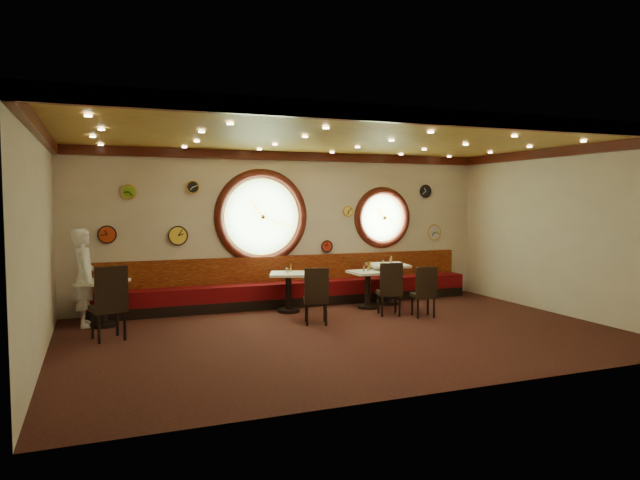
{
  "coord_description": "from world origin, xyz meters",
  "views": [
    {
      "loc": [
        -3.77,
        -8.42,
        2.19
      ],
      "look_at": [
        -0.16,
        0.8,
        1.5
      ],
      "focal_mm": 32.0,
      "sensor_mm": 36.0,
      "label": 1
    }
  ],
  "objects_px": {
    "chair_c": "(390,285)",
    "condiment_a_bottle": "(113,275)",
    "condiment_b_pepper": "(288,271)",
    "table_c": "(368,285)",
    "condiment_d_pepper": "(390,261)",
    "condiment_a_pepper": "(105,278)",
    "condiment_d_bottle": "(391,260)",
    "table_a": "(103,298)",
    "condiment_b_bottle": "(291,268)",
    "table_b": "(289,287)",
    "condiment_c_salt": "(364,269)",
    "condiment_c_bottle": "(369,266)",
    "condiment_c_pepper": "(368,269)",
    "chair_d": "(425,288)",
    "condiment_a_salt": "(98,278)",
    "condiment_b_salt": "(286,270)",
    "chair_b": "(316,292)",
    "chair_a": "(110,298)",
    "table_d": "(388,279)",
    "waiter": "(84,277)",
    "condiment_d_salt": "(383,262)"
  },
  "relations": [
    {
      "from": "chair_c",
      "to": "condiment_a_bottle",
      "type": "bearing_deg",
      "value": -177.05
    },
    {
      "from": "condiment_b_pepper",
      "to": "table_c",
      "type": "bearing_deg",
      "value": -4.75
    },
    {
      "from": "condiment_d_pepper",
      "to": "condiment_b_pepper",
      "type": "bearing_deg",
      "value": -177.67
    },
    {
      "from": "condiment_a_pepper",
      "to": "condiment_d_bottle",
      "type": "distance_m",
      "value": 5.71
    },
    {
      "from": "table_a",
      "to": "condiment_b_bottle",
      "type": "distance_m",
      "value": 3.51
    },
    {
      "from": "table_b",
      "to": "condiment_a_bottle",
      "type": "xyz_separation_m",
      "value": [
        -3.23,
        0.02,
        0.39
      ]
    },
    {
      "from": "condiment_a_bottle",
      "to": "condiment_b_bottle",
      "type": "height_order",
      "value": "condiment_a_bottle"
    },
    {
      "from": "condiment_c_salt",
      "to": "condiment_d_pepper",
      "type": "bearing_deg",
      "value": 17.71
    },
    {
      "from": "table_c",
      "to": "condiment_b_pepper",
      "type": "distance_m",
      "value": 1.71
    },
    {
      "from": "condiment_b_pepper",
      "to": "condiment_c_bottle",
      "type": "height_order",
      "value": "condiment_c_bottle"
    },
    {
      "from": "condiment_b_pepper",
      "to": "condiment_c_pepper",
      "type": "height_order",
      "value": "condiment_b_pepper"
    },
    {
      "from": "table_b",
      "to": "condiment_b_pepper",
      "type": "xyz_separation_m",
      "value": [
        -0.04,
        -0.06,
        0.34
      ]
    },
    {
      "from": "chair_d",
      "to": "condiment_d_pepper",
      "type": "height_order",
      "value": "condiment_d_pepper"
    },
    {
      "from": "condiment_a_salt",
      "to": "condiment_d_pepper",
      "type": "xyz_separation_m",
      "value": [
        5.73,
        0.04,
        0.06
      ]
    },
    {
      "from": "table_b",
      "to": "condiment_d_bottle",
      "type": "xyz_separation_m",
      "value": [
        2.34,
        0.13,
        0.44
      ]
    },
    {
      "from": "condiment_c_pepper",
      "to": "condiment_a_bottle",
      "type": "distance_m",
      "value": 4.84
    },
    {
      "from": "table_c",
      "to": "condiment_a_pepper",
      "type": "distance_m",
      "value": 5.01
    },
    {
      "from": "condiment_a_bottle",
      "to": "table_b",
      "type": "bearing_deg",
      "value": -0.32
    },
    {
      "from": "table_b",
      "to": "condiment_b_salt",
      "type": "xyz_separation_m",
      "value": [
        -0.02,
        0.07,
        0.33
      ]
    },
    {
      "from": "chair_b",
      "to": "condiment_d_bottle",
      "type": "relative_size",
      "value": 4.03
    },
    {
      "from": "table_c",
      "to": "chair_a",
      "type": "relative_size",
      "value": 1.04
    },
    {
      "from": "table_d",
      "to": "condiment_a_salt",
      "type": "xyz_separation_m",
      "value": [
        -5.69,
        -0.06,
        0.32
      ]
    },
    {
      "from": "condiment_b_pepper",
      "to": "table_b",
      "type": "bearing_deg",
      "value": 60.72
    },
    {
      "from": "chair_c",
      "to": "table_d",
      "type": "bearing_deg",
      "value": 79.32
    },
    {
      "from": "chair_a",
      "to": "condiment_a_bottle",
      "type": "distance_m",
      "value": 1.22
    },
    {
      "from": "table_d",
      "to": "condiment_d_pepper",
      "type": "distance_m",
      "value": 0.37
    },
    {
      "from": "chair_b",
      "to": "chair_c",
      "type": "xyz_separation_m",
      "value": [
        1.58,
        0.21,
        0.0
      ]
    },
    {
      "from": "table_d",
      "to": "condiment_c_bottle",
      "type": "height_order",
      "value": "condiment_c_bottle"
    },
    {
      "from": "condiment_d_pepper",
      "to": "waiter",
      "type": "bearing_deg",
      "value": 179.44
    },
    {
      "from": "condiment_d_salt",
      "to": "condiment_a_salt",
      "type": "bearing_deg",
      "value": -179.07
    },
    {
      "from": "condiment_c_pepper",
      "to": "condiment_a_pepper",
      "type": "bearing_deg",
      "value": 177.83
    },
    {
      "from": "condiment_b_bottle",
      "to": "chair_d",
      "type": "bearing_deg",
      "value": -36.51
    },
    {
      "from": "condiment_d_salt",
      "to": "condiment_b_bottle",
      "type": "relative_size",
      "value": 0.55
    },
    {
      "from": "condiment_a_pepper",
      "to": "chair_b",
      "type": "bearing_deg",
      "value": -19.51
    },
    {
      "from": "condiment_a_pepper",
      "to": "condiment_c_bottle",
      "type": "xyz_separation_m",
      "value": [
        5.07,
        -0.03,
        0.0
      ]
    },
    {
      "from": "chair_c",
      "to": "condiment_b_salt",
      "type": "bearing_deg",
      "value": 161.5
    },
    {
      "from": "condiment_a_bottle",
      "to": "table_c",
      "type": "bearing_deg",
      "value": -2.58
    },
    {
      "from": "condiment_b_salt",
      "to": "condiment_c_bottle",
      "type": "xyz_separation_m",
      "value": [
        1.73,
        -0.17,
        0.03
      ]
    },
    {
      "from": "table_a",
      "to": "chair_b",
      "type": "relative_size",
      "value": 1.51
    },
    {
      "from": "table_c",
      "to": "chair_c",
      "type": "xyz_separation_m",
      "value": [
        0.04,
        -0.88,
        0.11
      ]
    },
    {
      "from": "chair_a",
      "to": "condiment_d_pepper",
      "type": "relative_size",
      "value": 6.49
    },
    {
      "from": "condiment_c_pepper",
      "to": "table_a",
      "type": "bearing_deg",
      "value": 177.63
    },
    {
      "from": "condiment_a_bottle",
      "to": "condiment_c_bottle",
      "type": "height_order",
      "value": "condiment_a_bottle"
    },
    {
      "from": "condiment_d_bottle",
      "to": "condiment_c_bottle",
      "type": "bearing_deg",
      "value": -160.02
    },
    {
      "from": "condiment_a_bottle",
      "to": "table_a",
      "type": "bearing_deg",
      "value": -158.1
    },
    {
      "from": "condiment_b_pepper",
      "to": "condiment_d_bottle",
      "type": "relative_size",
      "value": 0.65
    },
    {
      "from": "table_c",
      "to": "condiment_b_bottle",
      "type": "distance_m",
      "value": 1.62
    },
    {
      "from": "condiment_a_pepper",
      "to": "condiment_d_pepper",
      "type": "relative_size",
      "value": 0.82
    },
    {
      "from": "chair_b",
      "to": "waiter",
      "type": "relative_size",
      "value": 0.36
    },
    {
      "from": "chair_a",
      "to": "condiment_a_salt",
      "type": "distance_m",
      "value": 1.2
    }
  ]
}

